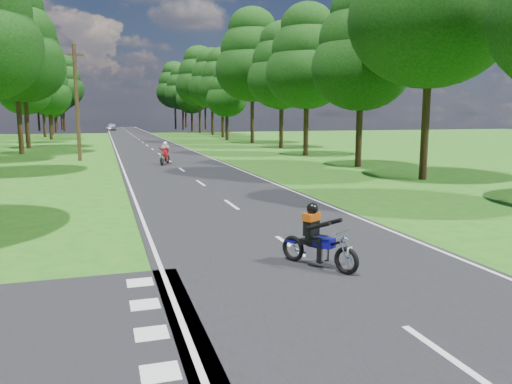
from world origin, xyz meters
name	(u,v)px	position (x,y,z in m)	size (l,w,h in m)	color
ground	(324,270)	(0.00, 0.00, 0.00)	(160.00, 160.00, 0.00)	#1F6016
main_road	(143,142)	(0.00, 50.00, 0.01)	(7.00, 140.00, 0.02)	black
road_markings	(143,143)	(-0.14, 48.13, 0.02)	(7.40, 140.00, 0.01)	silver
treeline	(146,76)	(1.43, 60.06, 8.25)	(40.00, 115.35, 14.78)	black
telegraph_pole	(77,102)	(-6.00, 28.00, 4.07)	(1.20, 0.26, 8.00)	#382616
rider_near_blue	(319,236)	(-0.04, 0.19, 0.72)	(0.56, 1.68, 1.40)	#100C8D
rider_far_red	(165,153)	(-0.58, 23.41, 0.76)	(0.59, 1.77, 1.48)	maroon
distant_car	(112,127)	(-2.60, 94.52, 0.74)	(1.70, 4.21, 1.44)	#B6B8BD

